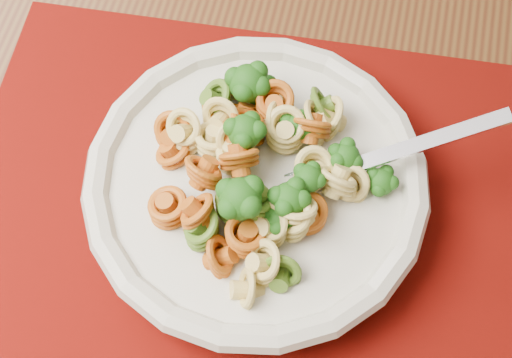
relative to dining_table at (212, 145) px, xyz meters
The scene contains 5 objects.
dining_table is the anchor object (origin of this frame).
placemat 0.14m from the dining_table, 43.54° to the right, with size 0.44×0.34×0.00m, color #620804.
pasta_bowl 0.16m from the dining_table, 37.77° to the right, with size 0.25×0.25×0.05m.
pasta_broccoli_heap 0.17m from the dining_table, 37.77° to the right, with size 0.21×0.21×0.06m, color #CEBD66, non-canonical shape.
fork 0.19m from the dining_table, 19.41° to the right, with size 0.19×0.02×0.01m, color silver, non-canonical shape.
Camera 1 is at (0.82, -0.11, 1.22)m, focal length 50.00 mm.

